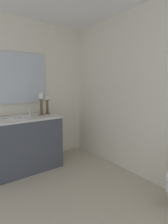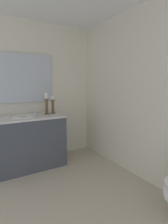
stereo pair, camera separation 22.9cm
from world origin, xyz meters
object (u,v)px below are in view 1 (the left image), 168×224
Objects in this scene: mirror at (10,78)px; candle_holder_short at (41,103)px; sink_basin at (18,120)px; candle_holder_tall at (47,105)px; vanity_cabinet at (19,145)px.

mirror reaches higher than candle_holder_short.
candle_holder_tall is at bearing 96.57° from sink_basin.
candle_holder_tall is at bearing 103.28° from candle_holder_short.
candle_holder_tall is (0.22, 0.53, -0.45)m from mirror.
vanity_cabinet is 3.54× the size of candle_holder_short.
vanity_cabinet is at bearing -85.52° from candle_holder_short.
sink_basin is at bearing 90.00° from vanity_cabinet.
candle_holder_short is (0.25, 0.41, -0.41)m from mirror.
vanity_cabinet is 0.80m from candle_holder_tall.
vanity_cabinet is at bearing -90.00° from sink_basin.
candle_holder_tall is at bearing 67.54° from mirror.
sink_basin reaches higher than vanity_cabinet.
mirror is (-0.28, 0.00, 1.04)m from vanity_cabinet.
vanity_cabinet is at bearing -83.44° from candle_holder_tall.
mirror reaches higher than vanity_cabinet.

